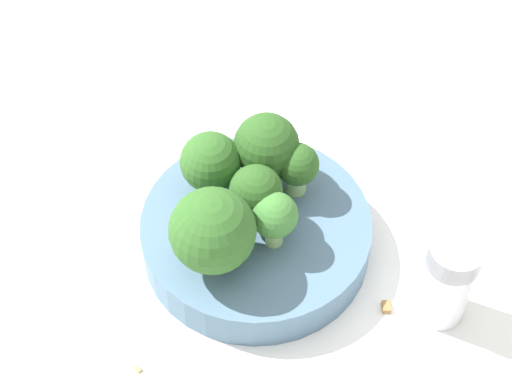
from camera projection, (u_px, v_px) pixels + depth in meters
ground_plane at (256, 247)px, 0.65m from camera, size 3.00×3.00×0.00m
bowl at (256, 234)px, 0.64m from camera, size 0.17×0.17×0.03m
broccoli_floret_0 at (211, 163)px, 0.62m from camera, size 0.04×0.04×0.06m
broccoli_floret_1 at (266, 147)px, 0.62m from camera, size 0.05×0.05×0.06m
broccoli_floret_2 at (257, 193)px, 0.60m from camera, size 0.04×0.04×0.05m
broccoli_floret_3 at (213, 231)px, 0.57m from camera, size 0.06×0.06×0.07m
broccoli_floret_4 at (297, 167)px, 0.62m from camera, size 0.03×0.03×0.05m
broccoli_floret_5 at (274, 217)px, 0.59m from camera, size 0.03×0.03×0.05m
pepper_shaker at (448, 280)px, 0.58m from camera, size 0.04×0.04×0.08m
almond_crumb_0 at (387, 305)px, 0.61m from camera, size 0.01×0.01×0.01m
almond_crumb_1 at (138, 368)px, 0.58m from camera, size 0.01×0.01×0.01m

